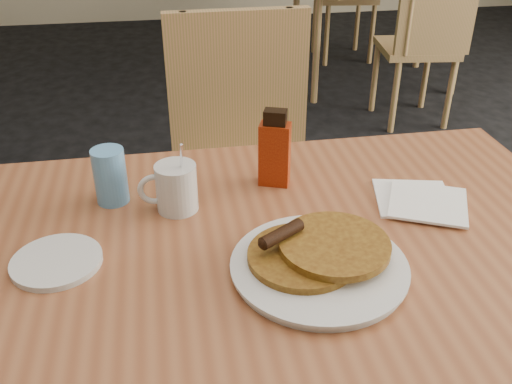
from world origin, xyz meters
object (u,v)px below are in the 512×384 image
chair_main_far (243,145)px  pancake_plate (318,261)px  coffee_mug (175,187)px  main_table (286,256)px  chair_neighbor_near (425,34)px  syrup_bottle (275,150)px  blue_tumbler (110,176)px

chair_main_far → pancake_plate: bearing=-89.2°
chair_main_far → pancake_plate: chair_main_far is taller
coffee_mug → main_table: bearing=-14.5°
chair_neighbor_near → syrup_bottle: size_ratio=5.08×
chair_neighbor_near → blue_tumbler: 2.48m
chair_neighbor_near → chair_main_far: bearing=-125.3°
pancake_plate → chair_neighbor_near: bearing=61.1°
main_table → syrup_bottle: size_ratio=7.49×
chair_neighbor_near → syrup_bottle: 2.25m
coffee_mug → syrup_bottle: 0.24m
chair_neighbor_near → blue_tumbler: size_ratio=7.40×
blue_tumbler → main_table: bearing=-31.1°
main_table → blue_tumbler: 0.42m
chair_main_far → blue_tumbler: (-0.36, -0.53, 0.21)m
pancake_plate → blue_tumbler: bearing=141.0°
chair_neighbor_near → syrup_bottle: (-1.23, -1.87, 0.29)m
syrup_bottle → chair_main_far: bearing=110.0°
pancake_plate → coffee_mug: bearing=134.3°
chair_neighbor_near → coffee_mug: 2.44m
pancake_plate → chair_main_far: bearing=91.2°
syrup_bottle → main_table: bearing=-74.9°
coffee_mug → syrup_bottle: syrup_bottle is taller
pancake_plate → coffee_mug: 0.36m
main_table → pancake_plate: 0.12m
syrup_bottle → coffee_mug: bearing=-141.4°
main_table → chair_neighbor_near: 2.45m
pancake_plate → syrup_bottle: bearing=93.1°
chair_main_far → blue_tumbler: size_ratio=8.12×
chair_main_far → main_table: bearing=-92.0°
main_table → syrup_bottle: (0.02, 0.23, 0.12)m
syrup_bottle → blue_tumbler: size_ratio=1.46×
syrup_bottle → blue_tumbler: syrup_bottle is taller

